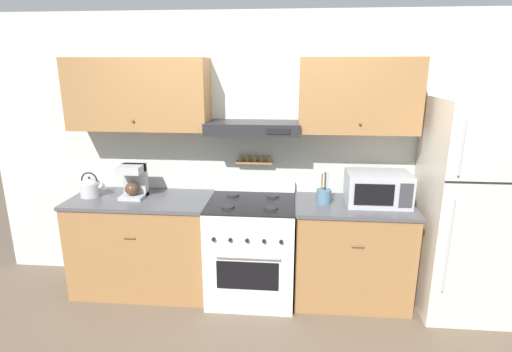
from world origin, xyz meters
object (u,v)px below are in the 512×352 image
(tea_kettle, at_px, (90,187))
(utensil_crock, at_px, (324,196))
(refrigerator, at_px, (467,209))
(microwave, at_px, (378,188))
(coffee_maker, at_px, (134,181))
(stove_range, at_px, (251,249))

(tea_kettle, bearing_deg, utensil_crock, 0.00)
(refrigerator, distance_m, utensil_crock, 1.20)
(microwave, relative_size, utensil_crock, 1.92)
(microwave, xyz_separation_m, utensil_crock, (-0.46, -0.02, -0.07))
(refrigerator, relative_size, utensil_crock, 6.59)
(coffee_maker, xyz_separation_m, microwave, (2.18, -0.01, -0.01))
(refrigerator, relative_size, microwave, 3.43)
(tea_kettle, relative_size, microwave, 0.43)
(utensil_crock, bearing_deg, microwave, 2.22)
(tea_kettle, distance_m, coffee_maker, 0.41)
(refrigerator, height_order, utensil_crock, refrigerator)
(stove_range, xyz_separation_m, microwave, (1.10, 0.06, 0.59))
(refrigerator, relative_size, coffee_maker, 6.01)
(refrigerator, bearing_deg, coffee_maker, 178.33)
(stove_range, distance_m, utensil_crock, 0.82)
(coffee_maker, bearing_deg, refrigerator, -1.67)
(stove_range, bearing_deg, refrigerator, -0.63)
(stove_range, bearing_deg, tea_kettle, 178.54)
(stove_range, relative_size, coffee_maker, 3.32)
(stove_range, relative_size, refrigerator, 0.55)
(tea_kettle, relative_size, coffee_maker, 0.76)
(refrigerator, height_order, coffee_maker, refrigerator)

